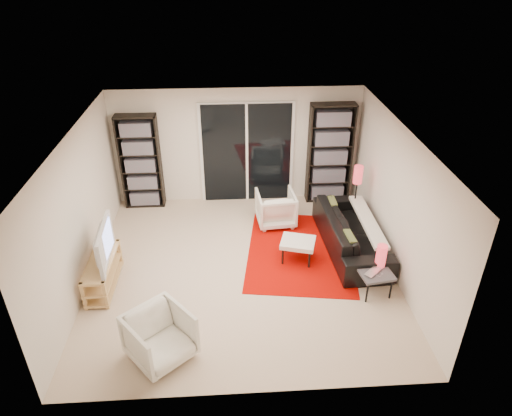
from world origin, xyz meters
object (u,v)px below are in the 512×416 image
object	(u,v)px
tv_stand	(103,272)
ottoman	(298,243)
bookshelf_left	(141,162)
armchair_front	(160,337)
sofa	(351,232)
side_table	(375,274)
armchair_back	(276,208)
bookshelf_right	(330,154)
floor_lamp	(357,182)

from	to	relation	value
tv_stand	ottoman	size ratio (longest dim) A/B	1.74
bookshelf_left	armchair_front	distance (m)	4.30
sofa	side_table	size ratio (longest dim) A/B	4.02
armchair_back	armchair_front	size ratio (longest dim) A/B	0.96
bookshelf_left	ottoman	bearing A→B (deg)	-36.45
sofa	ottoman	size ratio (longest dim) A/B	3.35
bookshelf_right	armchair_front	xyz separation A→B (m)	(-3.04, -4.17, -0.70)
ottoman	tv_stand	bearing A→B (deg)	-171.21
bookshelf_right	armchair_back	xyz separation A→B (m)	(-1.19, -0.91, -0.72)
side_table	bookshelf_right	bearing A→B (deg)	92.42
bookshelf_left	ottoman	size ratio (longest dim) A/B	2.89
bookshelf_right	armchair_front	world-z (taller)	bookshelf_right
bookshelf_left	floor_lamp	bearing A→B (deg)	-14.56
side_table	floor_lamp	bearing A→B (deg)	85.05
tv_stand	side_table	size ratio (longest dim) A/B	2.09
armchair_back	ottoman	bearing A→B (deg)	96.42
bookshelf_right	ottoman	world-z (taller)	bookshelf_right
bookshelf_left	ottoman	xyz separation A→B (m)	(2.91, -2.15, -0.63)
bookshelf_right	tv_stand	xyz separation A→B (m)	(-4.13, -2.64, -0.79)
armchair_front	floor_lamp	distance (m)	4.59
sofa	side_table	world-z (taller)	sofa
armchair_back	side_table	distance (m)	2.53
armchair_back	floor_lamp	world-z (taller)	floor_lamp
bookshelf_left	armchair_front	bearing A→B (deg)	-79.02
armchair_front	side_table	distance (m)	3.36
floor_lamp	ottoman	bearing A→B (deg)	-139.15
armchair_front	bookshelf_right	bearing A→B (deg)	14.09
sofa	armchair_front	size ratio (longest dim) A/B	2.95
tv_stand	armchair_back	size ratio (longest dim) A/B	1.60
bookshelf_right	sofa	size ratio (longest dim) A/B	0.93
ottoman	floor_lamp	bearing A→B (deg)	40.85
side_table	bookshelf_left	bearing A→B (deg)	142.35
bookshelf_left	armchair_front	xyz separation A→B (m)	(0.81, -4.17, -0.63)
armchair_front	sofa	bearing A→B (deg)	-2.98
tv_stand	armchair_front	size ratio (longest dim) A/B	1.53
armchair_front	bookshelf_left	bearing A→B (deg)	61.15
tv_stand	side_table	world-z (taller)	tv_stand
bookshelf_right	ottoman	xyz separation A→B (m)	(-0.94, -2.15, -0.70)
bookshelf_left	side_table	bearing A→B (deg)	-37.65
armchair_back	side_table	xyz separation A→B (m)	(1.32, -2.16, 0.02)
side_table	floor_lamp	distance (m)	2.09
bookshelf_right	side_table	xyz separation A→B (m)	(0.13, -3.07, -0.69)
bookshelf_right	floor_lamp	xyz separation A→B (m)	(0.30, -1.08, -0.10)
bookshelf_left	armchair_back	distance (m)	2.88
bookshelf_right	sofa	bearing A→B (deg)	-88.03
armchair_back	side_table	world-z (taller)	armchair_back
tv_stand	sofa	distance (m)	4.27
armchair_back	bookshelf_left	bearing A→B (deg)	-24.26
armchair_front	side_table	xyz separation A→B (m)	(3.17, 1.10, 0.01)
ottoman	side_table	xyz separation A→B (m)	(1.07, -0.92, 0.01)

